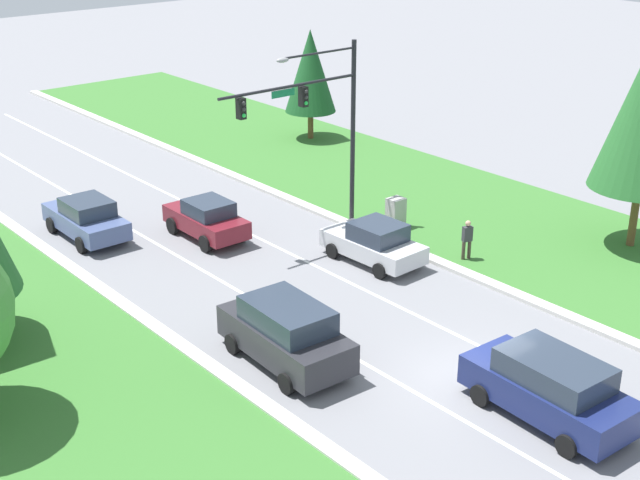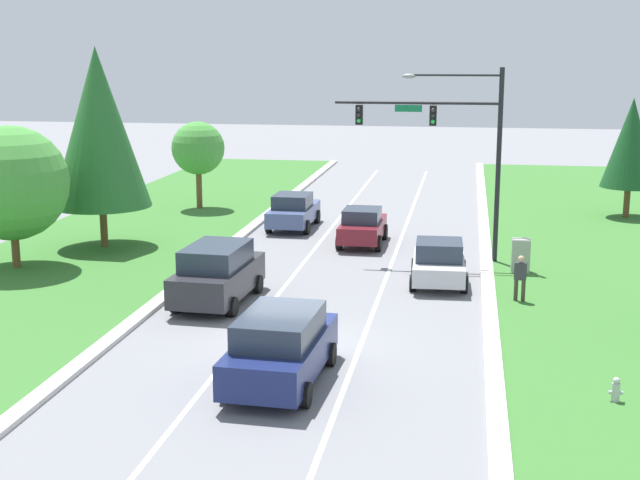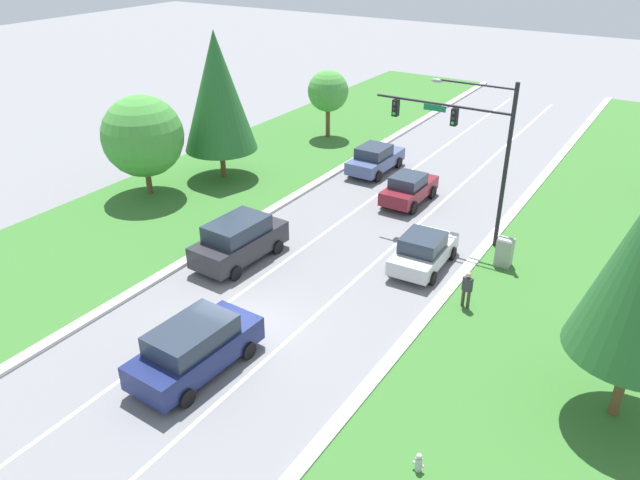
% 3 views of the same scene
% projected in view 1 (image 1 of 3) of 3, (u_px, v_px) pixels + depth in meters
% --- Properties ---
extents(ground_plane, '(160.00, 160.00, 0.00)m').
position_uv_depth(ground_plane, '(475.00, 382.00, 26.79)').
color(ground_plane, slate).
extents(curb_strip_right, '(0.50, 90.00, 0.15)m').
position_uv_depth(curb_strip_right, '(585.00, 323.00, 30.12)').
color(curb_strip_right, beige).
rests_on(curb_strip_right, ground_plane).
extents(curb_strip_left, '(0.50, 90.00, 0.15)m').
position_uv_depth(curb_strip_left, '(333.00, 453.00, 23.40)').
color(curb_strip_left, beige).
rests_on(curb_strip_left, ground_plane).
extents(lane_stripe_inner_left, '(0.14, 81.00, 0.01)m').
position_uv_depth(lane_stripe_inner_left, '(434.00, 403.00, 25.71)').
color(lane_stripe_inner_left, white).
rests_on(lane_stripe_inner_left, ground_plane).
extents(lane_stripe_inner_right, '(0.14, 81.00, 0.01)m').
position_uv_depth(lane_stripe_inner_right, '(513.00, 362.00, 27.86)').
color(lane_stripe_inner_right, white).
rests_on(lane_stripe_inner_right, ground_plane).
extents(traffic_signal_mast, '(6.78, 0.41, 7.95)m').
position_uv_depth(traffic_signal_mast, '(319.00, 112.00, 35.84)').
color(traffic_signal_mast, black).
rests_on(traffic_signal_mast, ground_plane).
extents(charcoal_suv, '(2.41, 4.90, 2.07)m').
position_uv_depth(charcoal_suv, '(286.00, 333.00, 27.45)').
color(charcoal_suv, '#28282D').
rests_on(charcoal_suv, ground_plane).
extents(navy_suv, '(2.44, 5.04, 1.93)m').
position_uv_depth(navy_suv, '(550.00, 387.00, 24.67)').
color(navy_suv, navy).
rests_on(navy_suv, ground_plane).
extents(silver_sedan, '(2.21, 4.27, 1.67)m').
position_uv_depth(silver_sedan, '(374.00, 243.00, 34.75)').
color(silver_sedan, silver).
rests_on(silver_sedan, ground_plane).
extents(slate_blue_sedan, '(2.12, 4.57, 1.74)m').
position_uv_depth(slate_blue_sedan, '(86.00, 218.00, 37.06)').
color(slate_blue_sedan, '#475684').
rests_on(slate_blue_sedan, ground_plane).
extents(burgundy_sedan, '(2.00, 4.14, 1.70)m').
position_uv_depth(burgundy_sedan, '(207.00, 219.00, 37.03)').
color(burgundy_sedan, maroon).
rests_on(burgundy_sedan, ground_plane).
extents(utility_cabinet, '(0.70, 0.60, 1.40)m').
position_uv_depth(utility_cabinet, '(396.00, 214.00, 38.03)').
color(utility_cabinet, '#9E9E99').
rests_on(utility_cabinet, ground_plane).
extents(pedestrian, '(0.43, 0.33, 1.69)m').
position_uv_depth(pedestrian, '(467.00, 239.00, 34.82)').
color(pedestrian, '#42382D').
rests_on(pedestrian, ground_plane).
extents(conifer_near_right_tree, '(2.88, 2.88, 6.26)m').
position_uv_depth(conifer_near_right_tree, '(310.00, 71.00, 49.66)').
color(conifer_near_right_tree, brown).
rests_on(conifer_near_right_tree, ground_plane).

